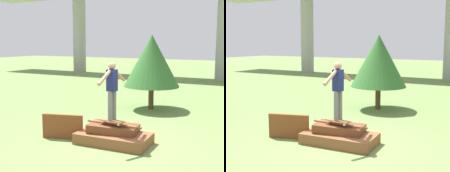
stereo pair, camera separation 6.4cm
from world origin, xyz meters
TOP-DOWN VIEW (x-y plane):
  - ground_plane at (0.00, 0.00)m, footprint 80.00×80.00m
  - scrap_pile at (-0.01, 0.02)m, footprint 1.97×1.15m
  - scrap_plank_loose at (-1.44, -0.30)m, footprint 1.12×0.44m
  - skateboard at (-0.01, -0.06)m, footprint 0.75×0.27m
  - skater at (-0.01, -0.06)m, footprint 0.24×1.17m
  - tree_mid_back at (-0.79, 4.48)m, footprint 2.18×2.18m

SIDE VIEW (x-z plane):
  - ground_plane at x=0.00m, z-range 0.00..0.00m
  - scrap_pile at x=-0.01m, z-range -0.07..0.49m
  - scrap_plank_loose at x=-1.44m, z-range 0.00..0.68m
  - skateboard at x=-0.01m, z-range 0.59..0.67m
  - skater at x=-0.01m, z-range 0.76..2.26m
  - tree_mid_back at x=-0.79m, z-range 0.45..3.39m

